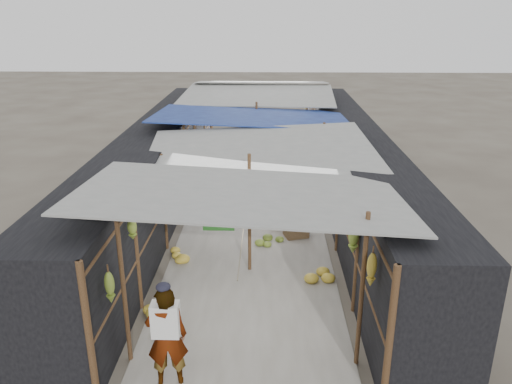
# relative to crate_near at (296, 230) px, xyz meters

# --- Properties ---
(ground) EXTENTS (80.00, 80.00, 0.00)m
(ground) POSITION_rel_crate_near_xyz_m (-1.08, -4.72, -0.17)
(ground) COLOR #6B6356
(ground) RESTS_ON ground
(aisle_slab) EXTENTS (3.60, 16.00, 0.02)m
(aisle_slab) POSITION_rel_crate_near_xyz_m (-1.08, 1.78, -0.16)
(aisle_slab) COLOR #9E998E
(aisle_slab) RESTS_ON ground
(stall_left) EXTENTS (1.40, 15.00, 2.30)m
(stall_left) POSITION_rel_crate_near_xyz_m (-3.78, 1.78, 0.98)
(stall_left) COLOR black
(stall_left) RESTS_ON ground
(stall_right) EXTENTS (1.40, 15.00, 2.30)m
(stall_right) POSITION_rel_crate_near_xyz_m (1.62, 1.78, 0.98)
(stall_right) COLOR black
(stall_right) RESTS_ON ground
(crate_near) EXTENTS (0.65, 0.57, 0.33)m
(crate_near) POSITION_rel_crate_near_xyz_m (0.00, 0.00, 0.00)
(crate_near) COLOR olive
(crate_near) RESTS_ON ground
(crate_mid) EXTENTS (0.57, 0.51, 0.29)m
(crate_mid) POSITION_rel_crate_near_xyz_m (-0.40, 0.53, -0.02)
(crate_mid) COLOR olive
(crate_mid) RESTS_ON ground
(crate_back) EXTENTS (0.53, 0.49, 0.27)m
(crate_back) POSITION_rel_crate_near_xyz_m (-2.31, 2.04, -0.03)
(crate_back) COLOR olive
(crate_back) RESTS_ON ground
(black_basin) EXTENTS (0.60, 0.60, 0.18)m
(black_basin) POSITION_rel_crate_near_xyz_m (0.62, 6.34, -0.07)
(black_basin) COLOR black
(black_basin) RESTS_ON ground
(vendor_elderly) EXTENTS (0.66, 0.49, 1.63)m
(vendor_elderly) POSITION_rel_crate_near_xyz_m (-2.15, -5.22, 0.65)
(vendor_elderly) COLOR white
(vendor_elderly) RESTS_ON ground
(shopper_blue) EXTENTS (0.78, 0.65, 1.43)m
(shopper_blue) POSITION_rel_crate_near_xyz_m (-0.96, 3.62, 0.55)
(shopper_blue) COLOR navy
(shopper_blue) RESTS_ON ground
(vendor_seated) EXTENTS (0.52, 0.73, 1.02)m
(vendor_seated) POSITION_rel_crate_near_xyz_m (-0.32, 2.46, 0.34)
(vendor_seated) COLOR #46403D
(vendor_seated) RESTS_ON ground
(market_canopy) EXTENTS (5.62, 15.20, 2.77)m
(market_canopy) POSITION_rel_crate_near_xyz_m (-1.05, 2.09, 2.24)
(market_canopy) COLOR brown
(market_canopy) RESTS_ON ground
(hanging_bananas) EXTENTS (3.96, 14.03, 0.78)m
(hanging_bananas) POSITION_rel_crate_near_xyz_m (-0.92, 1.72, 1.49)
(hanging_bananas) COLOR olive
(hanging_bananas) RESTS_ON ground
(floor_bananas) EXTENTS (3.51, 10.04, 0.35)m
(floor_bananas) POSITION_rel_crate_near_xyz_m (-0.82, 1.17, -0.01)
(floor_bananas) COLOR gold
(floor_bananas) RESTS_ON ground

